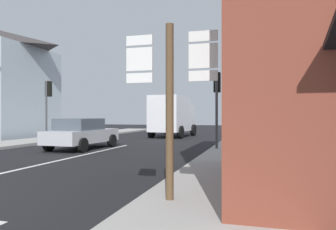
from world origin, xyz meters
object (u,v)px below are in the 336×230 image
Objects in this scene: delivery_truck at (173,115)px; traffic_light_near_right at (217,93)px; sedan_far at (82,133)px; traffic_light_near_left at (48,97)px; traffic_light_far_right at (231,101)px; route_sign_post at (170,98)px.

delivery_truck is 9.88m from traffic_light_near_right.
sedan_far is 4.81m from traffic_light_near_left.
route_sign_post is at bearing -89.03° from traffic_light_far_right.
traffic_light_far_right is (-0.29, 17.06, 0.69)m from route_sign_post.
traffic_light_near_right is 0.98× the size of traffic_light_near_left.
traffic_light_near_left reaches higher than delivery_truck.
sedan_far is at bearing -101.55° from delivery_truck.
traffic_light_far_right is (6.40, 8.86, 1.84)m from sedan_far.
sedan_far is 9.84m from delivery_truck.
delivery_truck is 4.60m from traffic_light_far_right.
traffic_light_far_right is at bearing -9.59° from delivery_truck.
delivery_truck is at bearing 104.85° from route_sign_post.
delivery_truck is at bearing 116.80° from traffic_light_near_right.
traffic_light_near_right reaches higher than route_sign_post.
traffic_light_far_right is 0.97× the size of traffic_light_near_left.
traffic_light_near_left reaches higher than sedan_far.
traffic_light_near_left is at bearing 134.38° from route_sign_post.
delivery_truck is at bearing 78.45° from sedan_far.
sedan_far is 1.17× the size of traffic_light_near_left.
traffic_light_near_left is (-5.66, -7.20, 1.04)m from delivery_truck.
traffic_light_far_right is (4.43, -0.75, 0.95)m from delivery_truck.
traffic_light_far_right is at bearing 90.97° from route_sign_post.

